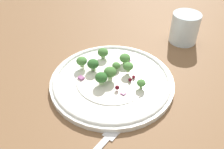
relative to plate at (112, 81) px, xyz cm
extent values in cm
cube|color=brown|center=(1.98, 2.30, -1.86)|extent=(180.00, 180.00, 2.00)
cylinder|color=white|center=(0.00, 0.00, -0.26)|extent=(28.70, 28.70, 1.20)
torus|color=white|center=(0.00, 0.00, 0.34)|extent=(27.40, 27.40, 1.00)
cylinder|color=white|center=(0.00, 0.00, 0.44)|extent=(16.65, 16.65, 0.20)
cylinder|color=#8EB77A|center=(6.49, 1.53, 1.01)|extent=(1.03, 1.03, 1.03)
ellipsoid|color=#4C843D|center=(6.49, 1.53, 2.24)|extent=(2.74, 2.74, 2.05)
cylinder|color=#ADD18E|center=(-0.41, 0.18, 1.45)|extent=(1.09, 1.09, 1.09)
ellipsoid|color=#477A38|center=(-0.41, 0.18, 2.75)|extent=(2.91, 2.91, 2.18)
cylinder|color=#9EC684|center=(1.76, -6.81, 1.05)|extent=(0.77, 0.77, 0.77)
ellipsoid|color=#4C843D|center=(1.76, -6.81, 1.98)|extent=(2.06, 2.06, 1.55)
cylinder|color=#ADD18E|center=(3.31, 1.58, 0.78)|extent=(0.76, 0.76, 0.76)
ellipsoid|color=#477A38|center=(3.31, 1.58, 1.69)|extent=(2.02, 2.02, 1.51)
cylinder|color=#ADD18E|center=(4.07, -1.46, 1.51)|extent=(0.91, 0.91, 0.91)
ellipsoid|color=#4C843D|center=(4.07, -1.46, 2.60)|extent=(2.43, 2.43, 1.82)
cylinder|color=#ADD18E|center=(-1.65, 8.29, 1.34)|extent=(0.97, 0.97, 0.97)
ellipsoid|color=#4C843D|center=(-1.65, 8.29, 2.50)|extent=(2.58, 2.58, 1.93)
cylinder|color=#8EB77A|center=(-0.60, 5.50, 1.21)|extent=(1.04, 1.04, 1.04)
ellipsoid|color=#2D6028|center=(-0.60, 5.50, 2.45)|extent=(2.76, 2.76, 2.07)
cylinder|color=#9EC684|center=(4.64, 7.21, 1.06)|extent=(1.01, 1.01, 1.01)
ellipsoid|color=#477A38|center=(4.64, 7.21, 2.27)|extent=(2.69, 2.69, 2.02)
cylinder|color=#9EC684|center=(-2.99, 0.50, 1.33)|extent=(1.05, 1.05, 1.05)
ellipsoid|color=#2D6028|center=(-2.99, 0.50, 2.58)|extent=(2.79, 2.79, 2.09)
sphere|color=#4C0A14|center=(2.31, 1.01, 1.22)|extent=(0.92, 0.92, 0.92)
sphere|color=#4C0A14|center=(2.07, -3.72, 1.10)|extent=(0.86, 0.86, 0.86)
sphere|color=maroon|center=(3.48, -3.62, 0.95)|extent=(0.87, 0.87, 0.87)
sphere|color=#4C0A14|center=(-2.08, -3.38, 1.31)|extent=(0.97, 0.97, 0.97)
sphere|color=maroon|center=(-0.66, 2.73, 1.16)|extent=(0.87, 0.87, 0.87)
cube|color=#934C84|center=(-4.70, 5.38, 0.69)|extent=(1.11, 1.34, 0.58)
cube|color=#934C84|center=(-2.07, -5.13, 0.66)|extent=(0.93, 0.93, 0.39)
cube|color=#843D75|center=(7.72, 1.65, 0.95)|extent=(1.79, 1.73, 0.31)
cube|color=#843D75|center=(1.72, 2.15, 0.65)|extent=(1.35, 1.23, 0.35)
cube|color=silver|center=(-10.44, -9.50, -0.61)|extent=(3.79, 2.69, 0.50)
cylinder|color=silver|center=(27.63, -2.89, 3.40)|extent=(7.84, 7.84, 8.51)
camera|label=1|loc=(-32.19, -28.72, 37.86)|focal=39.53mm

